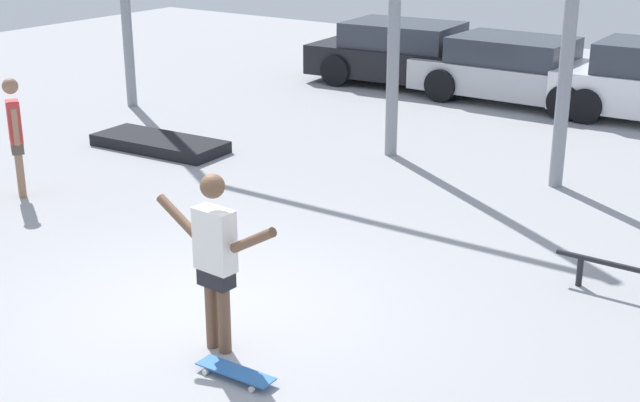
{
  "coord_description": "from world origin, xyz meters",
  "views": [
    {
      "loc": [
        5.77,
        -6.21,
        4.19
      ],
      "look_at": [
        0.25,
        1.66,
        0.79
      ],
      "focal_mm": 50.0,
      "sensor_mm": 36.0,
      "label": 1
    }
  ],
  "objects_px": {
    "manual_pad": "(160,143)",
    "bystander": "(15,131)",
    "skateboard": "(235,372)",
    "parked_car_silver": "(517,71)",
    "skateboarder": "(215,254)",
    "parked_car_black": "(408,55)"
  },
  "relations": [
    {
      "from": "skateboarder",
      "to": "parked_car_black",
      "type": "relative_size",
      "value": 0.39
    },
    {
      "from": "skateboard",
      "to": "parked_car_silver",
      "type": "height_order",
      "value": "parked_car_silver"
    },
    {
      "from": "skateboarder",
      "to": "skateboard",
      "type": "height_order",
      "value": "skateboarder"
    },
    {
      "from": "bystander",
      "to": "manual_pad",
      "type": "bearing_deg",
      "value": -54.2
    },
    {
      "from": "skateboard",
      "to": "parked_car_silver",
      "type": "xyz_separation_m",
      "value": [
        -2.39,
        11.77,
        0.58
      ]
    },
    {
      "from": "manual_pad",
      "to": "parked_car_silver",
      "type": "distance_m",
      "value": 7.65
    },
    {
      "from": "manual_pad",
      "to": "bystander",
      "type": "height_order",
      "value": "bystander"
    },
    {
      "from": "manual_pad",
      "to": "parked_car_black",
      "type": "distance_m",
      "value": 7.01
    },
    {
      "from": "parked_car_black",
      "to": "parked_car_silver",
      "type": "distance_m",
      "value": 2.67
    },
    {
      "from": "skateboard",
      "to": "parked_car_silver",
      "type": "relative_size",
      "value": 0.18
    },
    {
      "from": "manual_pad",
      "to": "bystander",
      "type": "distance_m",
      "value": 3.01
    },
    {
      "from": "skateboarder",
      "to": "skateboard",
      "type": "xyz_separation_m",
      "value": [
        0.48,
        -0.32,
        -0.93
      ]
    },
    {
      "from": "manual_pad",
      "to": "skateboard",
      "type": "bearing_deg",
      "value": -40.28
    },
    {
      "from": "parked_car_silver",
      "to": "skateboarder",
      "type": "bearing_deg",
      "value": -80.67
    },
    {
      "from": "skateboard",
      "to": "parked_car_black",
      "type": "distance_m",
      "value": 12.96
    },
    {
      "from": "manual_pad",
      "to": "bystander",
      "type": "bearing_deg",
      "value": -87.85
    },
    {
      "from": "bystander",
      "to": "parked_car_black",
      "type": "bearing_deg",
      "value": -60.59
    },
    {
      "from": "skateboarder",
      "to": "skateboard",
      "type": "bearing_deg",
      "value": -30.32
    },
    {
      "from": "skateboarder",
      "to": "manual_pad",
      "type": "xyz_separation_m",
      "value": [
        -5.41,
        4.67,
        -0.9
      ]
    },
    {
      "from": "skateboarder",
      "to": "bystander",
      "type": "bearing_deg",
      "value": 165.06
    },
    {
      "from": "manual_pad",
      "to": "parked_car_black",
      "type": "relative_size",
      "value": 0.52
    },
    {
      "from": "manual_pad",
      "to": "parked_car_silver",
      "type": "relative_size",
      "value": 0.55
    }
  ]
}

